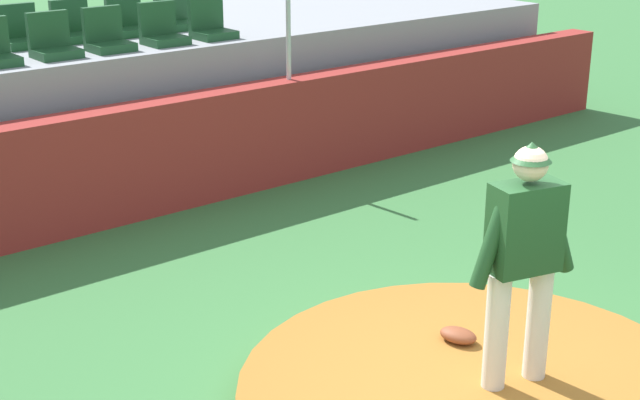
{
  "coord_description": "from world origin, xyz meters",
  "views": [
    {
      "loc": [
        -4.45,
        -3.68,
        3.64
      ],
      "look_at": [
        0.0,
        1.81,
        1.12
      ],
      "focal_mm": 51.13,
      "sensor_mm": 36.0,
      "label": 1
    }
  ],
  "objects_px": {
    "stadium_chair_8": "(20,34)",
    "pitcher": "(524,248)",
    "stadium_chair_4": "(162,31)",
    "stadium_chair_10": "(128,23)",
    "stadium_chair_3": "(107,37)",
    "fielding_glove": "(458,335)",
    "stadium_chair_5": "(210,26)",
    "stadium_chair_9": "(74,28)",
    "stadium_chair_2": "(53,43)",
    "stadium_chair_11": "(175,17)"
  },
  "relations": [
    {
      "from": "stadium_chair_5",
      "to": "stadium_chair_11",
      "type": "xyz_separation_m",
      "value": [
        0.02,
        0.91,
        0.0
      ]
    },
    {
      "from": "stadium_chair_8",
      "to": "stadium_chair_10",
      "type": "distance_m",
      "value": 1.42
    },
    {
      "from": "fielding_glove",
      "to": "stadium_chair_4",
      "type": "xyz_separation_m",
      "value": [
        0.7,
        5.63,
        1.59
      ]
    },
    {
      "from": "fielding_glove",
      "to": "stadium_chair_4",
      "type": "distance_m",
      "value": 5.89
    },
    {
      "from": "stadium_chair_8",
      "to": "pitcher",
      "type": "bearing_deg",
      "value": 94.73
    },
    {
      "from": "stadium_chair_9",
      "to": "stadium_chair_11",
      "type": "height_order",
      "value": "same"
    },
    {
      "from": "stadium_chair_10",
      "to": "stadium_chair_3",
      "type": "bearing_deg",
      "value": 49.99
    },
    {
      "from": "stadium_chair_8",
      "to": "stadium_chair_5",
      "type": "bearing_deg",
      "value": 157.07
    },
    {
      "from": "stadium_chair_9",
      "to": "stadium_chair_10",
      "type": "distance_m",
      "value": 0.73
    },
    {
      "from": "pitcher",
      "to": "stadium_chair_10",
      "type": "relative_size",
      "value": 3.56
    },
    {
      "from": "stadium_chair_3",
      "to": "stadium_chair_9",
      "type": "bearing_deg",
      "value": -88.86
    },
    {
      "from": "pitcher",
      "to": "stadium_chair_3",
      "type": "height_order",
      "value": "stadium_chair_3"
    },
    {
      "from": "pitcher",
      "to": "stadium_chair_4",
      "type": "relative_size",
      "value": 3.56
    },
    {
      "from": "stadium_chair_5",
      "to": "stadium_chair_9",
      "type": "distance_m",
      "value": 1.69
    },
    {
      "from": "pitcher",
      "to": "stadium_chair_8",
      "type": "height_order",
      "value": "stadium_chair_8"
    },
    {
      "from": "stadium_chair_5",
      "to": "stadium_chair_2",
      "type": "bearing_deg",
      "value": -0.78
    },
    {
      "from": "stadium_chair_4",
      "to": "stadium_chair_10",
      "type": "height_order",
      "value": "same"
    },
    {
      "from": "fielding_glove",
      "to": "stadium_chair_2",
      "type": "xyz_separation_m",
      "value": [
        -0.68,
        5.65,
        1.59
      ]
    },
    {
      "from": "stadium_chair_3",
      "to": "pitcher",
      "type": "bearing_deg",
      "value": 89.04
    },
    {
      "from": "stadium_chair_2",
      "to": "stadium_chair_9",
      "type": "distance_m",
      "value": 1.08
    },
    {
      "from": "stadium_chair_4",
      "to": "stadium_chair_8",
      "type": "distance_m",
      "value": 1.67
    },
    {
      "from": "stadium_chair_2",
      "to": "stadium_chair_8",
      "type": "height_order",
      "value": "same"
    },
    {
      "from": "fielding_glove",
      "to": "stadium_chair_9",
      "type": "relative_size",
      "value": 0.6
    },
    {
      "from": "stadium_chair_5",
      "to": "fielding_glove",
      "type": "bearing_deg",
      "value": 76.04
    },
    {
      "from": "stadium_chair_5",
      "to": "stadium_chair_11",
      "type": "relative_size",
      "value": 1.0
    },
    {
      "from": "stadium_chair_4",
      "to": "stadium_chair_5",
      "type": "distance_m",
      "value": 0.69
    },
    {
      "from": "stadium_chair_4",
      "to": "stadium_chair_3",
      "type": "bearing_deg",
      "value": -1.33
    },
    {
      "from": "stadium_chair_2",
      "to": "stadium_chair_11",
      "type": "relative_size",
      "value": 1.0
    },
    {
      "from": "stadium_chair_4",
      "to": "stadium_chair_8",
      "type": "xyz_separation_m",
      "value": [
        -1.42,
        0.89,
        0.0
      ]
    },
    {
      "from": "fielding_glove",
      "to": "stadium_chair_3",
      "type": "xyz_separation_m",
      "value": [
        -0.02,
        5.65,
        1.59
      ]
    },
    {
      "from": "pitcher",
      "to": "stadium_chair_9",
      "type": "bearing_deg",
      "value": 104.65
    },
    {
      "from": "stadium_chair_2",
      "to": "stadium_chair_5",
      "type": "bearing_deg",
      "value": 179.22
    },
    {
      "from": "stadium_chair_2",
      "to": "stadium_chair_5",
      "type": "height_order",
      "value": "same"
    },
    {
      "from": "stadium_chair_5",
      "to": "pitcher",
      "type": "bearing_deg",
      "value": 76.38
    },
    {
      "from": "stadium_chair_3",
      "to": "stadium_chair_10",
      "type": "xyz_separation_m",
      "value": [
        0.72,
        0.85,
        0.0
      ]
    },
    {
      "from": "pitcher",
      "to": "stadium_chair_8",
      "type": "xyz_separation_m",
      "value": [
        -0.59,
        7.17,
        0.61
      ]
    },
    {
      "from": "stadium_chair_2",
      "to": "stadium_chair_10",
      "type": "relative_size",
      "value": 1.0
    },
    {
      "from": "fielding_glove",
      "to": "stadium_chair_4",
      "type": "bearing_deg",
      "value": -23.46
    },
    {
      "from": "pitcher",
      "to": "stadium_chair_10",
      "type": "bearing_deg",
      "value": 98.79
    },
    {
      "from": "stadium_chair_9",
      "to": "stadium_chair_4",
      "type": "bearing_deg",
      "value": 129.81
    },
    {
      "from": "stadium_chair_4",
      "to": "stadium_chair_11",
      "type": "height_order",
      "value": "same"
    },
    {
      "from": "fielding_glove",
      "to": "stadium_chair_3",
      "type": "height_order",
      "value": "stadium_chair_3"
    },
    {
      "from": "stadium_chair_3",
      "to": "stadium_chair_8",
      "type": "relative_size",
      "value": 1.0
    },
    {
      "from": "stadium_chair_10",
      "to": "stadium_chair_11",
      "type": "relative_size",
      "value": 1.0
    },
    {
      "from": "fielding_glove",
      "to": "stadium_chair_5",
      "type": "height_order",
      "value": "stadium_chair_5"
    },
    {
      "from": "pitcher",
      "to": "stadium_chair_5",
      "type": "height_order",
      "value": "stadium_chair_5"
    },
    {
      "from": "stadium_chair_2",
      "to": "stadium_chair_3",
      "type": "height_order",
      "value": "same"
    },
    {
      "from": "stadium_chair_8",
      "to": "fielding_glove",
      "type": "bearing_deg",
      "value": 96.26
    },
    {
      "from": "fielding_glove",
      "to": "stadium_chair_11",
      "type": "distance_m",
      "value": 6.87
    },
    {
      "from": "stadium_chair_2",
      "to": "stadium_chair_3",
      "type": "relative_size",
      "value": 1.0
    }
  ]
}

